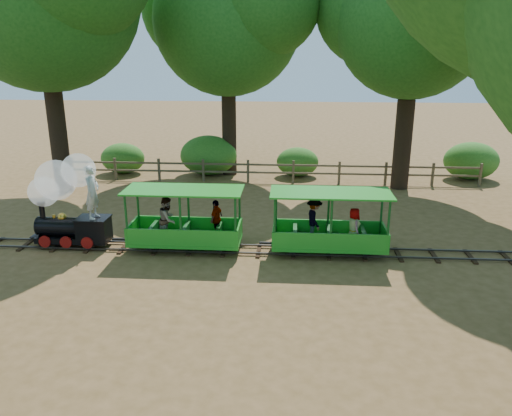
# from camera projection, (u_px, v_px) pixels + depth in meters

# --- Properties ---
(ground) EXTENTS (90.00, 90.00, 0.00)m
(ground) POSITION_uv_depth(u_px,v_px,m) (259.00, 252.00, 14.50)
(ground) COLOR olive
(ground) RESTS_ON ground
(track) EXTENTS (22.00, 1.00, 0.10)m
(track) POSITION_uv_depth(u_px,v_px,m) (259.00, 249.00, 14.48)
(track) COLOR #3F3D3A
(track) RESTS_ON ground
(locomotive) EXTENTS (2.48, 1.17, 2.85)m
(locomotive) POSITION_uv_depth(u_px,v_px,m) (65.00, 194.00, 14.46)
(locomotive) COLOR black
(locomotive) RESTS_ON ground
(carriage_front) EXTENTS (3.35, 1.37, 1.74)m
(carriage_front) POSITION_uv_depth(u_px,v_px,m) (185.00, 225.00, 14.38)
(carriage_front) COLOR #209622
(carriage_front) RESTS_ON track
(carriage_rear) EXTENTS (3.35, 1.40, 1.74)m
(carriage_rear) POSITION_uv_depth(u_px,v_px,m) (328.00, 228.00, 14.17)
(carriage_rear) COLOR #209622
(carriage_rear) RESTS_ON track
(oak_nc) EXTENTS (8.05, 7.09, 10.04)m
(oak_nc) POSITION_uv_depth(u_px,v_px,m) (227.00, 13.00, 21.60)
(oak_nc) COLOR #2D2116
(oak_nc) RESTS_ON ground
(oak_ne) EXTENTS (7.55, 6.65, 9.73)m
(oak_ne) POSITION_uv_depth(u_px,v_px,m) (413.00, 12.00, 19.23)
(oak_ne) COLOR #2D2116
(oak_ne) RESTS_ON ground
(fence) EXTENTS (18.10, 0.10, 1.00)m
(fence) POSITION_uv_depth(u_px,v_px,m) (271.00, 170.00, 21.93)
(fence) COLOR brown
(fence) RESTS_ON ground
(shrub_west) EXTENTS (2.07, 1.59, 1.43)m
(shrub_west) POSITION_uv_depth(u_px,v_px,m) (123.00, 158.00, 23.61)
(shrub_west) COLOR #2D6B1E
(shrub_west) RESTS_ON ground
(shrub_mid_w) EXTENTS (2.66, 2.05, 1.84)m
(shrub_mid_w) POSITION_uv_depth(u_px,v_px,m) (209.00, 155.00, 23.27)
(shrub_mid_w) COLOR #2D6B1E
(shrub_mid_w) RESTS_ON ground
(shrub_mid_e) EXTENTS (1.93, 1.49, 1.34)m
(shrub_mid_e) POSITION_uv_depth(u_px,v_px,m) (298.00, 162.00, 23.06)
(shrub_mid_e) COLOR #2D6B1E
(shrub_mid_e) RESTS_ON ground
(shrub_east) EXTENTS (2.43, 1.87, 1.68)m
(shrub_east) POSITION_uv_depth(u_px,v_px,m) (471.00, 161.00, 22.48)
(shrub_east) COLOR #2D6B1E
(shrub_east) RESTS_ON ground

